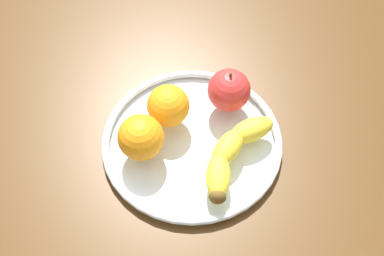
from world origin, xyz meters
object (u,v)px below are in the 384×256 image
banana (232,153)px  orange_front_right (141,137)px  fruit_bowl (192,141)px  orange_back_right (168,106)px  apple (229,90)px

banana → orange_front_right: 14.04cm
fruit_bowl → orange_back_right: orange_back_right is taller
orange_front_right → banana: bearing=116.8°
apple → orange_front_right: (15.12, -6.40, 0.05)cm
banana → orange_back_right: (-0.95, -12.46, 1.58)cm
fruit_bowl → banana: size_ratio=1.57×
banana → orange_back_right: size_ratio=2.70×
orange_back_right → banana: bearing=85.7°
fruit_bowl → orange_front_right: bearing=-41.3°
banana → orange_front_right: size_ratio=2.58×
orange_front_right → orange_back_right: bearing=-179.8°
fruit_bowl → orange_back_right: 6.93cm
banana → orange_front_right: bearing=-62.9°
orange_front_right → orange_back_right: (-7.22, -0.02, -0.16)cm
apple → orange_back_right: apple is taller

